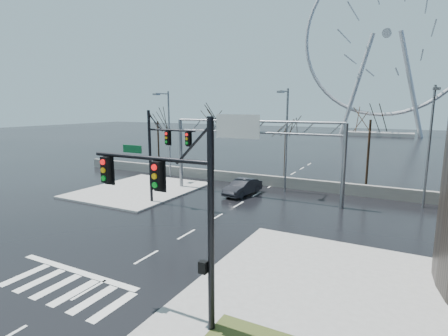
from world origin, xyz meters
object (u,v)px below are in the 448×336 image
Objects in this scene: signal_mast_near at (178,202)px; signal_mast_far at (160,149)px; car at (243,187)px; ferris_wheel at (386,40)px; sign_gantry at (249,141)px.

signal_mast_far is (-11.01, 13.00, -0.04)m from signal_mast_near.
signal_mast_far is at bearing -118.21° from car.
signal_mast_near is at bearing -49.74° from signal_mast_far.
ferris_wheel is at bearing 90.08° from signal_mast_near.
sign_gantry is (5.49, 6.00, 0.35)m from signal_mast_far.
signal_mast_near is at bearing -73.81° from sign_gantry.
sign_gantry is 82.91m from ferris_wheel.
signal_mast_far is at bearing -97.20° from ferris_wheel.
ferris_wheel is (10.87, 86.04, 21.30)m from signal_mast_far.
signal_mast_near is 0.16× the size of ferris_wheel.
ferris_wheel is at bearing 86.16° from sign_gantry.
car is at bearing 52.59° from signal_mast_far.
ferris_wheel is 10.96× the size of car.
ferris_wheel reaches higher than signal_mast_far.
signal_mast_near is 101.29m from ferris_wheel.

